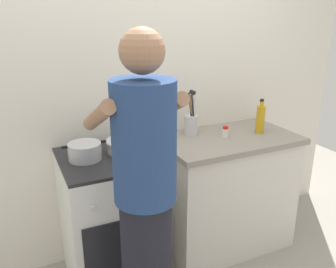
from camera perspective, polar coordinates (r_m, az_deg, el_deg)
back_wall at (r=2.65m, az=-0.54°, el=8.00°), size 3.20×0.10×2.50m
countertop at (r=2.79m, az=9.20°, el=-9.11°), size 1.00×0.60×0.90m
stove_range at (r=2.45m, az=-9.02°, el=-13.38°), size 0.60×0.62×0.90m
pot at (r=2.21m, az=-13.28°, el=-2.74°), size 0.27×0.20×0.10m
mixing_bowl at (r=2.30m, az=-6.57°, el=-1.72°), size 0.28×0.28×0.08m
utensil_crock at (r=2.60m, az=3.78°, el=2.04°), size 0.10×0.10×0.33m
spice_bottle at (r=2.57m, az=9.22°, el=0.32°), size 0.04×0.04×0.08m
oil_bottle at (r=2.71m, az=14.68°, el=2.39°), size 0.06×0.06×0.26m
person at (r=1.76m, az=-3.68°, el=-11.45°), size 0.41×0.50×1.70m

